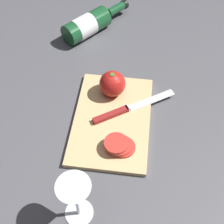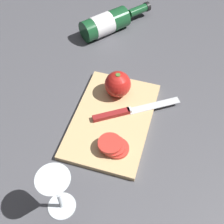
% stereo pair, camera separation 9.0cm
% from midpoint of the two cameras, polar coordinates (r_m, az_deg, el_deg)
% --- Properties ---
extents(ground_plane, '(3.00, 3.00, 0.00)m').
position_cam_midpoint_polar(ground_plane, '(0.90, 2.18, -5.34)').
color(ground_plane, '#4C4C51').
extents(cutting_board, '(0.34, 0.22, 0.02)m').
position_cam_midpoint_polar(cutting_board, '(0.93, 2.76, -1.60)').
color(cutting_board, tan).
rests_on(cutting_board, ground_plane).
extents(wine_bottle, '(0.26, 0.23, 0.08)m').
position_cam_midpoint_polar(wine_bottle, '(1.21, 1.37, 15.88)').
color(wine_bottle, '#194C28').
rests_on(wine_bottle, ground_plane).
extents(wine_glass, '(0.08, 0.08, 0.16)m').
position_cam_midpoint_polar(wine_glass, '(0.72, -6.62, -14.01)').
color(wine_glass, silver).
rests_on(wine_glass, ground_plane).
extents(whole_tomato, '(0.08, 0.08, 0.08)m').
position_cam_midpoint_polar(whole_tomato, '(0.96, 3.77, 4.94)').
color(whole_tomato, red).
rests_on(whole_tomato, cutting_board).
extents(knife, '(0.17, 0.24, 0.01)m').
position_cam_midpoint_polar(knife, '(0.93, 4.50, -0.27)').
color(knife, silver).
rests_on(knife, cutting_board).
extents(tomato_slice_stack_near, '(0.07, 0.09, 0.03)m').
position_cam_midpoint_polar(tomato_slice_stack_near, '(0.85, 3.31, -6.41)').
color(tomato_slice_stack_near, red).
rests_on(tomato_slice_stack_near, cutting_board).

